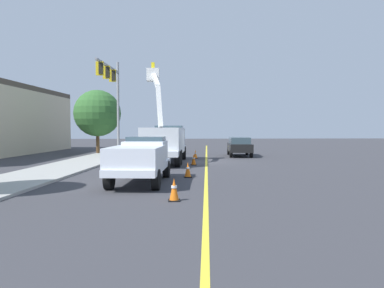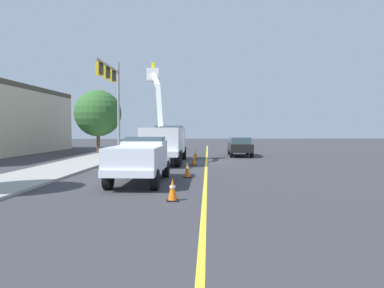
# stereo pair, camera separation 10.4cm
# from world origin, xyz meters

# --- Properties ---
(ground) EXTENTS (120.00, 120.00, 0.00)m
(ground) POSITION_xyz_m (0.00, 0.00, 0.00)
(ground) COLOR #38383D
(sidewalk_far_side) EXTENTS (60.07, 9.23, 0.12)m
(sidewalk_far_side) POSITION_xyz_m (0.82, 8.71, 0.06)
(sidewalk_far_side) COLOR #9E9E99
(sidewalk_far_side) RESTS_ON ground
(lane_centre_stripe) EXTENTS (49.79, 4.87, 0.01)m
(lane_centre_stripe) POSITION_xyz_m (0.00, 0.00, 0.00)
(lane_centre_stripe) COLOR yellow
(lane_centre_stripe) RESTS_ON ground
(utility_bucket_truck) EXTENTS (8.40, 3.26, 7.30)m
(utility_bucket_truck) POSITION_xyz_m (-0.27, 3.01, 1.61)
(utility_bucket_truck) COLOR silver
(utility_bucket_truck) RESTS_ON ground
(service_pickup_truck) EXTENTS (5.77, 2.62, 2.06)m
(service_pickup_truck) POSITION_xyz_m (-9.85, 3.89, 1.12)
(service_pickup_truck) COLOR white
(service_pickup_truck) RESTS_ON ground
(passing_minivan) EXTENTS (4.96, 2.34, 1.69)m
(passing_minivan) POSITION_xyz_m (5.43, -3.46, 0.97)
(passing_minivan) COLOR black
(passing_minivan) RESTS_ON ground
(traffic_cone_leading) EXTENTS (0.40, 0.40, 0.78)m
(traffic_cone_leading) POSITION_xyz_m (-13.91, 2.40, 0.38)
(traffic_cone_leading) COLOR black
(traffic_cone_leading) RESTS_ON ground
(traffic_cone_mid_front) EXTENTS (0.40, 0.40, 0.77)m
(traffic_cone_mid_front) POSITION_xyz_m (-8.12, 1.70, 0.38)
(traffic_cone_mid_front) COLOR black
(traffic_cone_mid_front) RESTS_ON ground
(traffic_cone_mid_rear) EXTENTS (0.40, 0.40, 0.76)m
(traffic_cone_mid_rear) POSITION_xyz_m (-2.14, 1.06, 0.37)
(traffic_cone_mid_rear) COLOR black
(traffic_cone_mid_rear) RESTS_ON ground
(traffic_cone_trailing) EXTENTS (0.40, 0.40, 0.71)m
(traffic_cone_trailing) POSITION_xyz_m (2.99, 0.62, 0.35)
(traffic_cone_trailing) COLOR black
(traffic_cone_trailing) RESTS_ON ground
(traffic_signal_mast) EXTENTS (6.23, 0.90, 8.25)m
(traffic_signal_mast) POSITION_xyz_m (3.66, 7.42, 5.74)
(traffic_signal_mast) COLOR gray
(traffic_signal_mast) RESTS_ON ground
(street_tree_right) EXTENTS (4.43, 4.43, 6.14)m
(street_tree_right) POSITION_xyz_m (8.42, 9.65, 3.92)
(street_tree_right) COLOR brown
(street_tree_right) RESTS_ON ground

